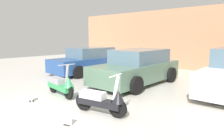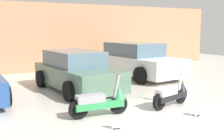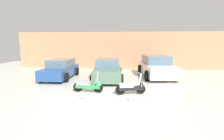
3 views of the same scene
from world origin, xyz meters
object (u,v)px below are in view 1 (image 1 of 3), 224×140
object	(u,v)px
car_rear_center	(137,68)
placard_near_right_scooter	(68,120)
scooter_front_left	(61,84)
placard_near_left_scooter	(31,98)
car_rear_left	(88,61)
scooter_front_right	(102,100)

from	to	relation	value
car_rear_center	placard_near_right_scooter	distance (m)	4.45
scooter_front_left	placard_near_right_scooter	xyz separation A→B (m)	(2.07, -1.07, -0.26)
placard_near_right_scooter	placard_near_left_scooter	bearing A→B (deg)	176.49
car_rear_center	placard_near_right_scooter	world-z (taller)	car_rear_center
placard_near_left_scooter	placard_near_right_scooter	bearing A→B (deg)	-3.51
scooter_front_left	car_rear_left	world-z (taller)	car_rear_left
placard_near_left_scooter	placard_near_right_scooter	distance (m)	2.18
car_rear_center	placard_near_left_scooter	world-z (taller)	car_rear_center
scooter_front_left	car_rear_left	bearing A→B (deg)	134.08
car_rear_left	car_rear_center	xyz separation A→B (m)	(3.29, -0.12, 0.03)
scooter_front_right	car_rear_left	xyz separation A→B (m)	(-4.87, 3.30, 0.25)
car_rear_left	placard_near_left_scooter	distance (m)	4.94
car_rear_left	placard_near_right_scooter	bearing A→B (deg)	47.20
car_rear_left	placard_near_right_scooter	distance (m)	6.47
placard_near_left_scooter	car_rear_left	bearing A→B (deg)	122.88
scooter_front_left	car_rear_center	world-z (taller)	car_rear_center
scooter_front_left	placard_near_left_scooter	distance (m)	0.97
car_rear_left	placard_near_right_scooter	world-z (taller)	car_rear_left
scooter_front_right	placard_near_left_scooter	size ratio (longest dim) A/B	5.50
car_rear_left	car_rear_center	bearing A→B (deg)	86.43
scooter_front_right	car_rear_left	distance (m)	5.89
scooter_front_right	placard_near_left_scooter	world-z (taller)	scooter_front_right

